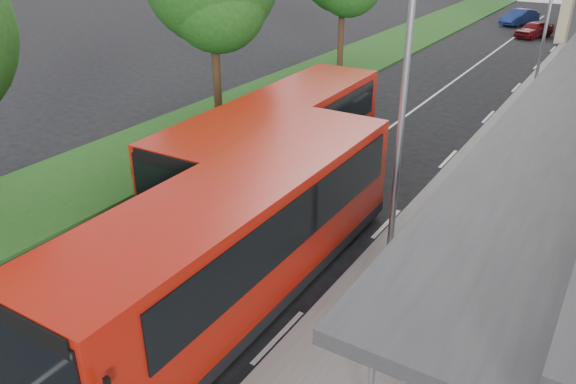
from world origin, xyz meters
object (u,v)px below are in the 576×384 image
at_px(lamp_post_near, 401,90).
at_px(car_far, 520,17).
at_px(car_near, 534,29).
at_px(bollard, 544,97).
at_px(bus_main, 241,238).
at_px(litter_bin, 524,158).
at_px(bus_second, 278,144).

relative_size(lamp_post_near, car_far, 2.00).
distance_m(lamp_post_near, car_near, 36.17).
xyz_separation_m(bollard, car_near, (-3.98, 19.48, -0.02)).
xyz_separation_m(lamp_post_near, car_far, (-5.07, 41.26, -4.06)).
relative_size(lamp_post_near, bollard, 8.03).
bearing_deg(car_far, bollard, -54.49).
height_order(bus_main, litter_bin, bus_main).
bearing_deg(litter_bin, car_near, 99.64).
bearing_deg(car_near, bus_second, -72.37).
height_order(bus_main, bollard, bus_main).
height_order(bus_second, car_near, bus_second).
relative_size(bus_second, car_far, 2.69).
bearing_deg(lamp_post_near, bollard, 86.09).
height_order(bus_second, bollard, bus_second).
height_order(litter_bin, car_far, car_far).
height_order(bus_main, car_near, bus_main).
relative_size(bus_second, litter_bin, 13.98).
xyz_separation_m(lamp_post_near, bus_second, (-5.01, 2.50, -3.16)).
distance_m(bus_second, car_far, 38.77).
bearing_deg(lamp_post_near, bus_main, -126.86).
xyz_separation_m(bus_main, car_near, (-0.50, 38.98, -0.97)).
height_order(bus_second, car_far, bus_second).
distance_m(bus_second, bollard, 15.16).
relative_size(bus_second, car_near, 2.94).
bearing_deg(car_near, bollard, -57.13).
distance_m(bus_main, litter_bin, 12.13).
relative_size(bus_main, car_far, 2.76).
height_order(lamp_post_near, bollard, lamp_post_near).
height_order(bollard, car_far, car_far).
distance_m(bollard, car_far, 25.68).
distance_m(bus_second, car_near, 33.41).
xyz_separation_m(lamp_post_near, bus_main, (-2.36, -3.15, -3.12)).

